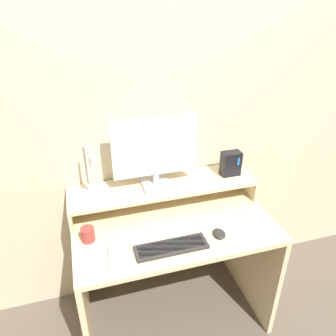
{
  "coord_description": "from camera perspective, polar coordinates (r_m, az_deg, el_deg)",
  "views": [
    {
      "loc": [
        -0.45,
        -1.08,
        1.93
      ],
      "look_at": [
        -0.02,
        0.36,
        1.1
      ],
      "focal_mm": 35.0,
      "sensor_mm": 36.0,
      "label": 1
    }
  ],
  "objects": [
    {
      "name": "remote_control",
      "position": [
        1.69,
        -9.71,
        -14.9
      ],
      "size": [
        0.05,
        0.17,
        0.02
      ],
      "color": "#99999E",
      "rests_on": "desk"
    },
    {
      "name": "monitor",
      "position": [
        1.83,
        -2.25,
        2.98
      ],
      "size": [
        0.49,
        0.17,
        0.43
      ],
      "color": "#BCBCC1",
      "rests_on": "monitor_shelf"
    },
    {
      "name": "keyboard",
      "position": [
        1.72,
        0.6,
        -13.58
      ],
      "size": [
        0.38,
        0.11,
        0.02
      ],
      "color": "#282828",
      "rests_on": "desk"
    },
    {
      "name": "desk_lamp",
      "position": [
        1.84,
        -13.47,
        -1.98
      ],
      "size": [
        0.12,
        0.21,
        0.3
      ],
      "color": "silver",
      "rests_on": "monitor_shelf"
    },
    {
      "name": "router_dock",
      "position": [
        2.06,
        10.86,
        0.78
      ],
      "size": [
        0.12,
        0.07,
        0.15
      ],
      "color": "black",
      "rests_on": "monitor_shelf"
    },
    {
      "name": "desk",
      "position": [
        2.04,
        0.82,
        -14.5
      ],
      "size": [
        1.12,
        0.66,
        0.76
      ],
      "color": "beige",
      "rests_on": "ground_plane"
    },
    {
      "name": "mouse",
      "position": [
        1.81,
        8.9,
        -11.22
      ],
      "size": [
        0.07,
        0.09,
        0.03
      ],
      "color": "black",
      "rests_on": "desk"
    },
    {
      "name": "mug",
      "position": [
        1.79,
        -13.79,
        -11.17
      ],
      "size": [
        0.07,
        0.07,
        0.08
      ],
      "color": "#9E332D",
      "rests_on": "desk"
    },
    {
      "name": "monitor_shelf",
      "position": [
        1.97,
        -0.75,
        -3.4
      ],
      "size": [
        1.12,
        0.28,
        0.14
      ],
      "color": "beige",
      "rests_on": "desk"
    },
    {
      "name": "wall_back",
      "position": [
        1.96,
        -2.23,
        8.48
      ],
      "size": [
        6.0,
        0.05,
        2.5
      ],
      "color": "beige",
      "rests_on": "ground_plane"
    }
  ]
}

